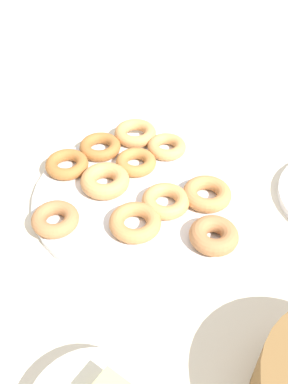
% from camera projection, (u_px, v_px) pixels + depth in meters
% --- Properties ---
extents(ground_plane, '(2.40, 2.40, 0.00)m').
position_uv_depth(ground_plane, '(137.00, 199.00, 0.81)').
color(ground_plane, beige).
extents(donut_plate, '(0.39, 0.39, 0.01)m').
position_uv_depth(donut_plate, '(137.00, 196.00, 0.80)').
color(donut_plate, silver).
rests_on(donut_plate, ground_plane).
extents(donut_0, '(0.09, 0.09, 0.03)m').
position_uv_depth(donut_0, '(214.00, 235.00, 0.71)').
color(donut_0, '#B27547').
rests_on(donut_0, donut_plate).
extents(donut_1, '(0.11, 0.11, 0.03)m').
position_uv_depth(donut_1, '(105.00, 181.00, 0.80)').
color(donut_1, tan).
rests_on(donut_1, donut_plate).
extents(donut_2, '(0.09, 0.09, 0.03)m').
position_uv_depth(donut_2, '(166.00, 201.00, 0.77)').
color(donut_2, tan).
rests_on(donut_2, donut_plate).
extents(donut_3, '(0.12, 0.12, 0.02)m').
position_uv_depth(donut_3, '(67.00, 164.00, 0.84)').
color(donut_3, '#AD6B33').
rests_on(donut_3, donut_plate).
extents(donut_4, '(0.10, 0.10, 0.03)m').
position_uv_depth(donut_4, '(207.00, 194.00, 0.78)').
color(donut_4, '#C6844C').
rests_on(donut_4, donut_plate).
extents(donut_5, '(0.11, 0.11, 0.02)m').
position_uv_depth(donut_5, '(136.00, 162.00, 0.85)').
color(donut_5, '#BC7A3D').
rests_on(donut_5, donut_plate).
extents(donut_6, '(0.12, 0.12, 0.03)m').
position_uv_depth(donut_6, '(135.00, 133.00, 0.92)').
color(donut_6, tan).
rests_on(donut_6, donut_plate).
extents(donut_7, '(0.13, 0.13, 0.03)m').
position_uv_depth(donut_7, '(135.00, 222.00, 0.73)').
color(donut_7, '#C6844C').
rests_on(donut_7, donut_plate).
extents(donut_8, '(0.11, 0.11, 0.02)m').
position_uv_depth(donut_8, '(167.00, 147.00, 0.88)').
color(donut_8, tan).
rests_on(donut_8, donut_plate).
extents(donut_9, '(0.10, 0.10, 0.02)m').
position_uv_depth(donut_9, '(100.00, 147.00, 0.88)').
color(donut_9, '#AD6B33').
rests_on(donut_9, donut_plate).
extents(donut_10, '(0.09, 0.09, 0.03)m').
position_uv_depth(donut_10, '(55.00, 219.00, 0.74)').
color(donut_10, '#B27547').
rests_on(donut_10, donut_plate).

